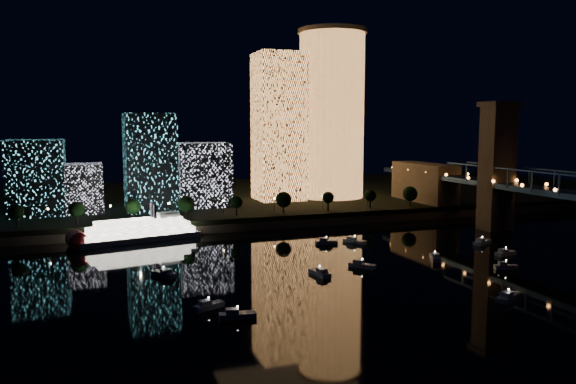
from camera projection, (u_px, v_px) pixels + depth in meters
The scene contains 10 objects.
ground at pixel (423, 276), 153.22m from camera, with size 520.00×520.00×0.00m, color black.
far_bank at pixel (258, 197), 302.66m from camera, with size 420.00×160.00×5.00m, color black.
seawall at pixel (311, 222), 229.78m from camera, with size 420.00×6.00×3.00m, color #6B5E4C.
tower_cylindrical at pixel (332, 114), 278.71m from camera, with size 34.00×34.00×82.45m.
tower_rectangular at pixel (279, 127), 270.01m from camera, with size 22.05×22.05×70.15m, color #F0984C.
midrise_blocks at pixel (124, 172), 237.29m from camera, with size 90.17×27.49×40.95m.
riverboat at pixel (134, 232), 197.89m from camera, with size 46.43×18.33×13.72m.
motorboats at pixel (374, 265), 162.23m from camera, with size 116.96×77.60×2.78m.
esplanade_trees at pixel (243, 202), 225.27m from camera, with size 166.05×6.64×8.82m.
street_lamps at pixel (223, 204), 228.83m from camera, with size 132.70×0.70×5.65m.
Camera 1 is at (-84.86, -128.45, 40.89)m, focal length 35.00 mm.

